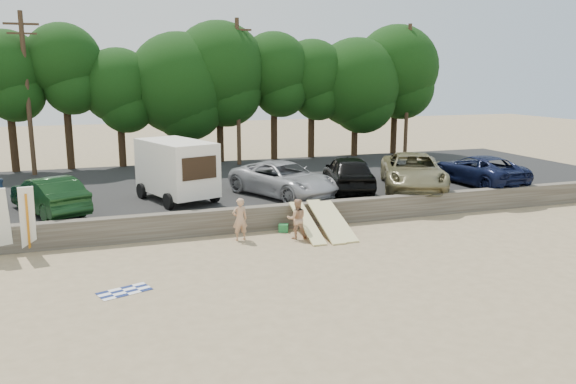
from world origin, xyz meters
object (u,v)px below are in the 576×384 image
at_px(car_1, 49,195).
at_px(box_trailer, 176,167).
at_px(car_2, 284,179).
at_px(car_4, 413,171).
at_px(car_5, 478,170).
at_px(beachgoer_a, 240,219).
at_px(cooler, 283,228).
at_px(car_3, 348,173).
at_px(beachgoer_b, 297,219).

bearing_deg(car_1, box_trailer, 164.08).
bearing_deg(car_2, box_trailer, 148.48).
relative_size(car_4, car_5, 1.15).
xyz_separation_m(beachgoer_a, cooler, (1.95, 0.56, -0.67)).
bearing_deg(beachgoer_a, car_3, -152.51).
relative_size(car_1, car_4, 0.74).
bearing_deg(car_1, beachgoer_a, 125.90).
height_order(box_trailer, car_4, box_trailer).
bearing_deg(beachgoer_a, box_trailer, -76.07).
relative_size(car_1, beachgoer_b, 2.95).
distance_m(car_4, beachgoer_a, 10.51).
relative_size(car_5, cooler, 14.39).
height_order(car_1, car_5, car_1).
bearing_deg(cooler, beachgoer_b, -56.63).
bearing_deg(beachgoer_a, beachgoer_b, 161.23).
height_order(car_4, beachgoer_b, car_4).
relative_size(car_3, car_4, 0.82).
height_order(box_trailer, car_3, box_trailer).
bearing_deg(car_3, cooler, 54.68).
height_order(car_2, car_3, car_3).
xyz_separation_m(car_2, beachgoer_a, (-3.16, -4.15, -0.66)).
height_order(car_5, cooler, car_5).
height_order(box_trailer, beachgoer_b, box_trailer).
distance_m(car_3, car_5, 7.15).
bearing_deg(car_3, car_4, -175.07).
relative_size(car_2, car_3, 1.10).
bearing_deg(beachgoer_b, car_5, -148.20).
xyz_separation_m(car_4, cooler, (-7.85, -3.15, -1.41)).
distance_m(car_3, car_4, 3.32).
relative_size(car_3, car_5, 0.94).
xyz_separation_m(car_1, beachgoer_a, (7.00, -3.94, -0.63)).
height_order(beachgoer_a, cooler, beachgoer_a).
xyz_separation_m(beachgoer_b, cooler, (-0.20, 1.05, -0.63)).
height_order(car_4, car_5, car_4).
height_order(car_1, beachgoer_b, car_1).
bearing_deg(box_trailer, car_5, -23.04).
bearing_deg(car_1, car_3, 156.88).
bearing_deg(car_3, box_trailer, 12.39).
xyz_separation_m(box_trailer, beachgoer_b, (3.87, -5.25, -1.43)).
bearing_deg(cooler, beachgoer_a, -141.28).
bearing_deg(beachgoer_b, car_1, -13.86).
distance_m(car_1, car_5, 20.66).
xyz_separation_m(car_3, car_4, (3.26, -0.60, -0.01)).
distance_m(box_trailer, car_5, 15.44).
xyz_separation_m(car_4, car_5, (3.85, -0.06, -0.11)).
distance_m(box_trailer, car_3, 8.30).
bearing_deg(car_4, car_3, -165.50).
relative_size(car_2, car_5, 1.04).
height_order(car_2, car_5, car_2).
xyz_separation_m(car_1, car_2, (10.15, 0.21, 0.03)).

